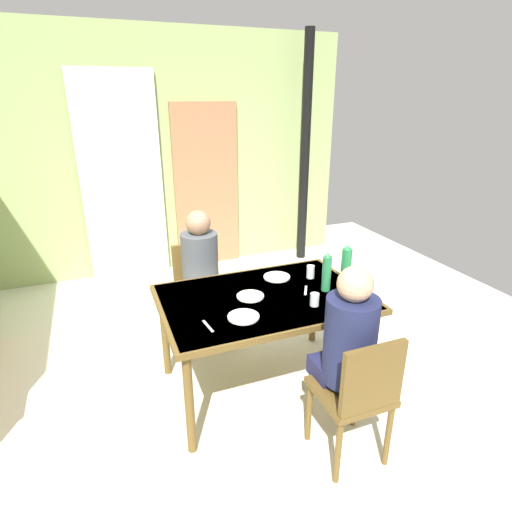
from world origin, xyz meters
name	(u,v)px	position (x,y,z in m)	size (l,w,h in m)	color
ground_plane	(221,394)	(0.00, 0.00, 0.00)	(6.88, 6.88, 0.00)	silver
wall_back	(151,156)	(0.00, 2.65, 1.40)	(4.79, 0.10, 2.79)	#98B06A
door_wooden	(207,187)	(0.63, 2.57, 1.00)	(0.80, 0.05, 2.00)	#9F6C49
stove_pipe_column	(305,153)	(1.84, 2.30, 1.40)	(0.12, 0.12, 2.79)	black
curtain_panel	(122,179)	(-0.36, 2.55, 1.17)	(0.90, 0.03, 2.35)	white
dining_table	(264,305)	(0.33, -0.01, 0.68)	(1.44, 0.97, 0.75)	brown
chair_near_diner	(358,392)	(0.57, -0.85, 0.50)	(0.40, 0.40, 0.87)	brown
chair_far_diner	(198,287)	(0.06, 0.82, 0.50)	(0.40, 0.40, 0.87)	brown
person_near_diner	(349,337)	(0.57, -0.72, 0.78)	(0.30, 0.37, 0.77)	#21224D
person_far_diner	(201,263)	(0.06, 0.69, 0.78)	(0.30, 0.37, 0.77)	#43555B
water_bottle_green_near	(327,272)	(0.79, -0.08, 0.89)	(0.06, 0.06, 0.29)	#287F4A
water_bottle_green_far	(346,266)	(0.97, -0.05, 0.90)	(0.07, 0.07, 0.31)	#248045
dinner_plate_near_left	(243,317)	(0.10, -0.24, 0.76)	(0.20, 0.20, 0.01)	white
dinner_plate_near_right	(250,296)	(0.24, 0.01, 0.76)	(0.19, 0.19, 0.01)	white
dinner_plate_far_center	(277,277)	(0.55, 0.25, 0.76)	(0.20, 0.20, 0.01)	white
drinking_glass_by_near_diner	(315,300)	(0.60, -0.26, 0.80)	(0.06, 0.06, 0.09)	silver
drinking_glass_by_far_diner	(311,272)	(0.79, 0.15, 0.80)	(0.06, 0.06, 0.10)	silver
bread_plate_sliced	(342,303)	(0.78, -0.31, 0.76)	(0.19, 0.19, 0.02)	#DBB77A
cutlery_knife_near	(208,326)	(-0.14, -0.26, 0.75)	(0.15, 0.02, 0.00)	silver
cutlery_fork_near	(306,290)	(0.65, -0.04, 0.75)	(0.15, 0.02, 0.00)	silver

